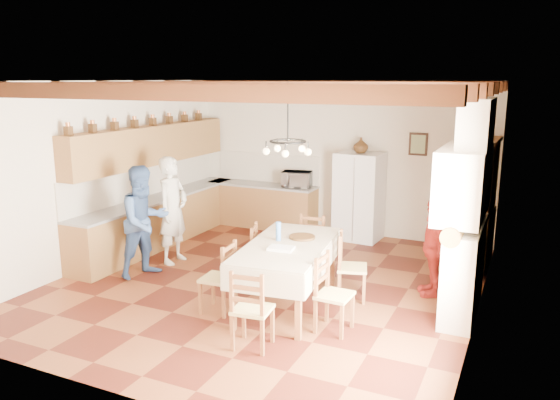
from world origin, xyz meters
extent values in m
cube|color=#49190F|center=(0.00, 0.00, -0.01)|extent=(6.00, 6.50, 0.02)
cube|color=white|center=(0.00, 0.00, 3.01)|extent=(6.00, 6.50, 0.02)
cube|color=beige|center=(0.00, 3.26, 1.50)|extent=(6.00, 0.02, 3.00)
cube|color=beige|center=(0.00, -3.26, 1.50)|extent=(6.00, 0.02, 3.00)
cube|color=beige|center=(-3.01, 0.00, 1.50)|extent=(0.02, 6.50, 3.00)
cube|color=beige|center=(3.01, 0.00, 1.50)|extent=(0.02, 6.50, 3.00)
cube|color=brown|center=(-2.70, 1.05, 0.43)|extent=(0.60, 4.30, 0.86)
cube|color=brown|center=(-1.55, 2.95, 0.43)|extent=(2.30, 0.60, 0.86)
cube|color=gray|center=(-2.70, 1.05, 0.88)|extent=(0.62, 4.30, 0.04)
cube|color=gray|center=(-1.55, 2.95, 0.88)|extent=(2.34, 0.62, 0.04)
cube|color=beige|center=(-2.98, 1.05, 1.20)|extent=(0.03, 4.30, 0.60)
cube|color=beige|center=(-1.55, 3.23, 1.20)|extent=(2.30, 0.03, 0.60)
cube|color=brown|center=(-2.83, 1.05, 1.85)|extent=(0.35, 4.20, 0.70)
cube|color=#2E1E17|center=(1.55, 3.23, 1.85)|extent=(0.34, 0.03, 0.42)
cube|color=white|center=(0.55, 2.91, 0.84)|extent=(0.88, 0.74, 1.67)
cube|color=beige|center=(0.63, -0.60, 0.86)|extent=(1.26, 2.13, 0.05)
cube|color=brown|center=(0.32, -1.55, 0.42)|extent=(0.08, 0.08, 0.83)
cube|color=brown|center=(1.15, -1.45, 0.42)|extent=(0.08, 0.08, 0.83)
cube|color=brown|center=(0.11, 0.24, 0.42)|extent=(0.08, 0.08, 0.83)
cube|color=brown|center=(0.94, 0.34, 0.42)|extent=(0.08, 0.08, 0.83)
torus|color=black|center=(0.63, -0.60, 2.25)|extent=(0.47, 0.47, 0.03)
imported|color=beige|center=(-1.85, 0.28, 0.90)|extent=(0.43, 0.66, 1.80)
imported|color=#3A598F|center=(-1.87, -0.44, 0.87)|extent=(0.89, 1.01, 1.75)
imported|color=#AA261E|center=(2.33, 0.65, 0.71)|extent=(0.62, 0.91, 1.43)
imported|color=silver|center=(-0.76, 2.95, 1.06)|extent=(0.64, 0.49, 0.32)
imported|color=#3C2613|center=(0.55, 2.91, 1.82)|extent=(0.31, 0.31, 0.29)
camera|label=1|loc=(3.48, -6.94, 3.03)|focal=35.00mm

